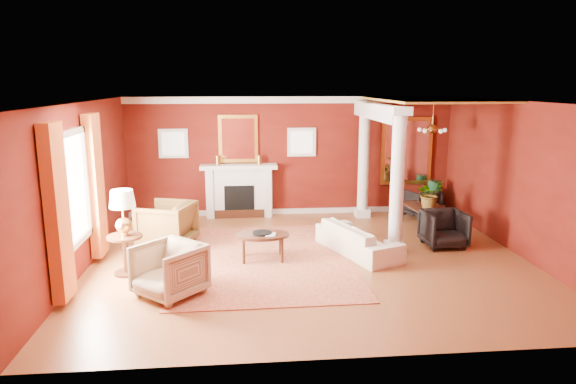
{
  "coord_description": "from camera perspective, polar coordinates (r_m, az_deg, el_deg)",
  "views": [
    {
      "loc": [
        -1.24,
        -9.0,
        3.24
      ],
      "look_at": [
        -0.34,
        0.7,
        1.15
      ],
      "focal_mm": 32.0,
      "sensor_mm": 36.0,
      "label": 1
    }
  ],
  "objects": [
    {
      "name": "base_trim",
      "position": [
        12.92,
        0.38,
        -2.14
      ],
      "size": [
        8.0,
        0.08,
        0.12
      ],
      "primitive_type": "cube",
      "color": "silver",
      "rests_on": "ground"
    },
    {
      "name": "dining_table",
      "position": [
        11.99,
        15.33,
        -2.09
      ],
      "size": [
        0.61,
        1.43,
        0.78
      ],
      "primitive_type": "imported",
      "rotation": [
        0.0,
        0.0,
        1.66
      ],
      "color": "black",
      "rests_on": "ground"
    },
    {
      "name": "header_beam",
      "position": [
        11.3,
        9.91,
        8.79
      ],
      "size": [
        0.3,
        3.2,
        0.32
      ],
      "primitive_type": "cube",
      "color": "silver",
      "rests_on": "column_front"
    },
    {
      "name": "column_front",
      "position": [
        9.92,
        12.06,
        1.32
      ],
      "size": [
        0.36,
        0.36,
        2.8
      ],
      "color": "silver",
      "rests_on": "ground"
    },
    {
      "name": "overmantel_mirror",
      "position": [
        12.52,
        -5.56,
        5.91
      ],
      "size": [
        0.95,
        0.07,
        1.15
      ],
      "color": "gold",
      "rests_on": "fireplace"
    },
    {
      "name": "column_back",
      "position": [
        12.48,
        8.41,
        3.63
      ],
      "size": [
        0.36,
        0.36,
        2.8
      ],
      "color": "silver",
      "rests_on": "ground"
    },
    {
      "name": "crown_trim",
      "position": [
        12.53,
        0.4,
        10.19
      ],
      "size": [
        8.0,
        0.08,
        0.16
      ],
      "primitive_type": "cube",
      "color": "silver",
      "rests_on": "room_shell"
    },
    {
      "name": "dining_chair_near",
      "position": [
        10.73,
        16.95,
        -3.77
      ],
      "size": [
        0.81,
        0.77,
        0.8
      ],
      "primitive_type": "imported",
      "rotation": [
        0.0,
        0.0,
        0.05
      ],
      "color": "black",
      "rests_on": "ground"
    },
    {
      "name": "chandelier",
      "position": [
        11.61,
        15.75,
        6.76
      ],
      "size": [
        0.6,
        0.62,
        0.75
      ],
      "color": "#BC853B",
      "rests_on": "room_shell"
    },
    {
      "name": "flank_window_left",
      "position": [
        12.65,
        -12.62,
        5.28
      ],
      "size": [
        0.7,
        0.07,
        0.7
      ],
      "color": "silver",
      "rests_on": "room_shell"
    },
    {
      "name": "potted_plant",
      "position": [
        11.78,
        15.54,
        0.84
      ],
      "size": [
        0.75,
        0.79,
        0.5
      ],
      "primitive_type": "imported",
      "rotation": [
        0.0,
        0.0,
        0.31
      ],
      "color": "#26591E",
      "rests_on": "dining_table"
    },
    {
      "name": "amber_ceiling",
      "position": [
        11.51,
        15.78,
        9.83
      ],
      "size": [
        2.3,
        3.4,
        0.04
      ],
      "primitive_type": "cube",
      "color": "gold",
      "rests_on": "room_shell"
    },
    {
      "name": "rug",
      "position": [
        9.66,
        -2.75,
        -7.44
      ],
      "size": [
        3.27,
        4.34,
        0.02
      ],
      "primitive_type": "cube",
      "rotation": [
        0.0,
        0.0,
        0.01
      ],
      "color": "maroon",
      "rests_on": "ground"
    },
    {
      "name": "armchair_leopard",
      "position": [
        10.56,
        -13.35,
        -3.27
      ],
      "size": [
        1.17,
        1.21,
        1.0
      ],
      "primitive_type": "imported",
      "rotation": [
        0.0,
        0.0,
        -1.9
      ],
      "color": "black",
      "rests_on": "ground"
    },
    {
      "name": "armchair_stripe",
      "position": [
        8.14,
        -13.07,
        -8.2
      ],
      "size": [
        1.22,
        1.21,
        0.91
      ],
      "primitive_type": "imported",
      "rotation": [
        0.0,
        0.0,
        -0.74
      ],
      "color": "tan",
      "rests_on": "ground"
    },
    {
      "name": "fireplace",
      "position": [
        12.58,
        -5.45,
        0.16
      ],
      "size": [
        1.85,
        0.42,
        1.29
      ],
      "color": "silver",
      "rests_on": "ground"
    },
    {
      "name": "coffee_book",
      "position": [
        9.38,
        -2.48,
        -4.09
      ],
      "size": [
        0.18,
        0.05,
        0.24
      ],
      "primitive_type": "imported",
      "rotation": [
        0.0,
        0.0,
        -0.16
      ],
      "color": "black",
      "rests_on": "coffee_table"
    },
    {
      "name": "sofa",
      "position": [
        9.96,
        7.82,
        -4.67
      ],
      "size": [
        1.26,
        2.03,
        0.76
      ],
      "primitive_type": "imported",
      "rotation": [
        0.0,
        0.0,
        1.95
      ],
      "color": "white",
      "rests_on": "ground"
    },
    {
      "name": "room_shell",
      "position": [
        9.16,
        2.55,
        4.44
      ],
      "size": [
        8.04,
        7.04,
        2.92
      ],
      "color": "#5F170D",
      "rests_on": "ground"
    },
    {
      "name": "ground",
      "position": [
        9.64,
        2.44,
        -7.53
      ],
      "size": [
        8.0,
        8.0,
        0.0
      ],
      "primitive_type": "plane",
      "color": "brown",
      "rests_on": "ground"
    },
    {
      "name": "dining_mirror",
      "position": [
        13.23,
        13.04,
        4.46
      ],
      "size": [
        1.3,
        0.07,
        1.7
      ],
      "color": "gold",
      "rests_on": "room_shell"
    },
    {
      "name": "dining_chair_far",
      "position": [
        13.01,
        14.57,
        -1.01
      ],
      "size": [
        0.9,
        0.87,
        0.75
      ],
      "primitive_type": "imported",
      "rotation": [
        0.0,
        0.0,
        3.47
      ],
      "color": "black",
      "rests_on": "ground"
    },
    {
      "name": "flank_window_right",
      "position": [
        12.63,
        1.53,
        5.56
      ],
      "size": [
        0.7,
        0.07,
        0.7
      ],
      "color": "silver",
      "rests_on": "room_shell"
    },
    {
      "name": "coffee_table",
      "position": [
        9.49,
        -2.87,
        -4.94
      ],
      "size": [
        1.0,
        1.0,
        0.5
      ],
      "rotation": [
        0.0,
        0.0,
        -0.23
      ],
      "color": "black",
      "rests_on": "ground"
    },
    {
      "name": "side_table",
      "position": [
        9.09,
        -17.81,
        -2.79
      ],
      "size": [
        0.59,
        0.59,
        1.48
      ],
      "rotation": [
        0.0,
        0.0,
        0.26
      ],
      "color": "black",
      "rests_on": "ground"
    },
    {
      "name": "green_urn",
      "position": [
        13.22,
        15.87,
        -1.01
      ],
      "size": [
        0.37,
        0.37,
        0.88
      ],
      "color": "#133B20",
      "rests_on": "ground"
    },
    {
      "name": "left_window",
      "position": [
        8.99,
        -22.34,
        -0.46
      ],
      "size": [
        0.21,
        2.55,
        2.6
      ],
      "color": "white",
      "rests_on": "room_shell"
    }
  ]
}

